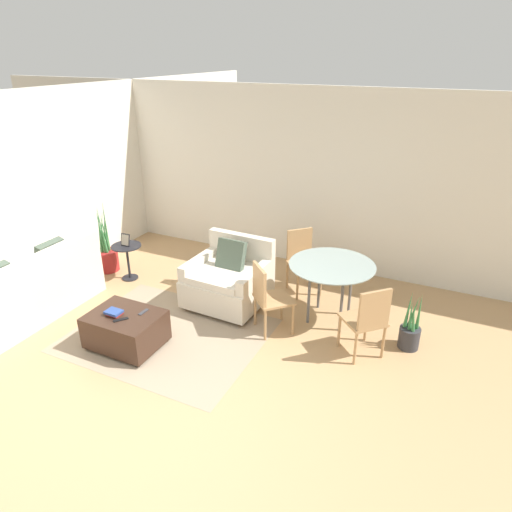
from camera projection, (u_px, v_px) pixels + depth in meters
The scene contains 18 objects.
ground_plane at pixel (164, 404), 4.52m from camera, with size 20.00×20.00×0.00m, color tan.
wall_back at pixel (301, 179), 7.03m from camera, with size 12.00×0.06×2.75m.
wall_left at pixel (38, 192), 6.39m from camera, with size 0.06×12.00×2.75m.
area_rug at pixel (168, 335), 5.61m from camera, with size 2.29×1.84×0.01m.
couch at pixel (25, 296), 5.84m from camera, with size 0.83×2.07×0.92m.
armchair at pixel (229, 280), 6.18m from camera, with size 1.02×0.98×0.90m.
ottoman at pixel (126, 329), 5.32m from camera, with size 0.83×0.63×0.42m.
book_stack at pixel (114, 312), 5.23m from camera, with size 0.19×0.15×0.06m.
tv_remote_primary at pixel (121, 320), 5.13m from camera, with size 0.14×0.16×0.01m.
tv_remote_secondary at pixel (143, 312), 5.28m from camera, with size 0.05×0.15×0.01m.
potted_plant at pixel (107, 255), 7.16m from camera, with size 0.35×0.35×1.16m.
side_table at pixel (127, 255), 6.84m from camera, with size 0.44×0.44×0.55m.
picture_frame at pixel (125, 240), 6.73m from camera, with size 0.15×0.07×0.18m.
dining_table at pixel (332, 271), 5.67m from camera, with size 1.07×1.07×0.78m.
dining_chair_near_left at pixel (267, 294), 5.48m from camera, with size 0.59×0.59×0.90m.
dining_chair_near_right at pixel (368, 318), 5.01m from camera, with size 0.59×0.59×0.90m.
dining_chair_far_left at pixel (302, 257), 6.48m from camera, with size 0.59×0.59×0.90m.
potted_plant_small at pixel (410, 332), 5.30m from camera, with size 0.24×0.24×0.73m.
Camera 1 is at (2.32, -2.78, 3.21)m, focal length 32.00 mm.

